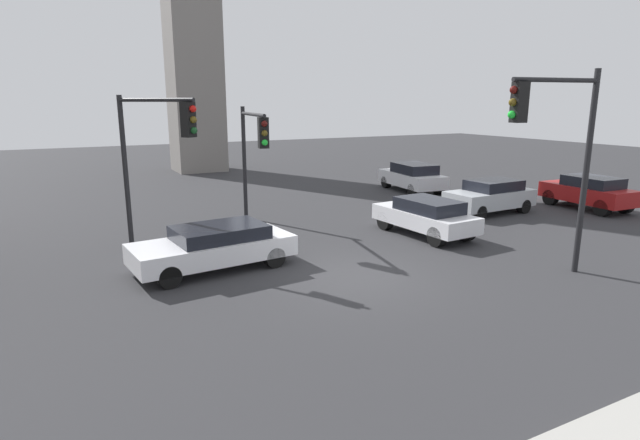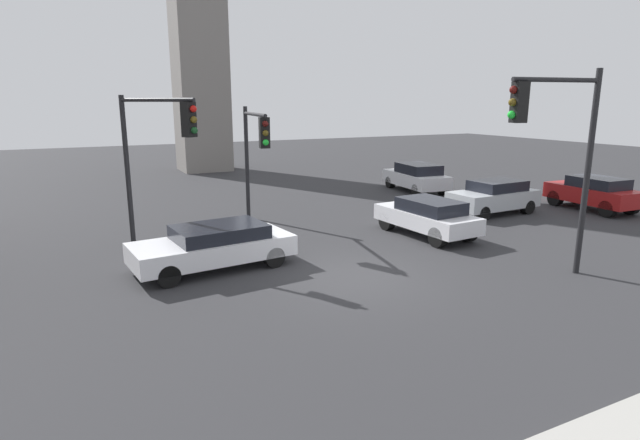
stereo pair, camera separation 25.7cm
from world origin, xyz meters
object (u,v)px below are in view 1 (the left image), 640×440
traffic_light_0 (156,141)px  car_6 (589,192)px  car_0 (491,196)px  traffic_light_2 (555,135)px  car_1 (426,216)px  car_2 (215,246)px  car_4 (412,177)px  traffic_light_1 (253,143)px

traffic_light_0 → car_6: bearing=52.5°
traffic_light_0 → car_0: traffic_light_0 is taller
car_6 → traffic_light_2: bearing=122.5°
car_1 → car_6: (9.37, 0.29, 0.07)m
car_0 → car_1: bearing=16.8°
traffic_light_0 → car_1: bearing=45.0°
traffic_light_2 → car_2: size_ratio=1.18×
car_4 → car_6: 8.43m
car_2 → traffic_light_2: bearing=142.8°
traffic_light_1 → car_0: (9.98, -1.89, -2.50)m
car_0 → car_4: 6.03m
traffic_light_0 → car_0: 13.94m
traffic_light_2 → car_2: traffic_light_2 is taller
traffic_light_1 → car_4: (10.45, 4.13, -2.47)m
car_0 → car_4: bearing=-96.7°
traffic_light_1 → car_2: size_ratio=0.96×
car_2 → car_4: 15.28m
traffic_light_1 → traffic_light_2: traffic_light_2 is taller
car_1 → car_0: bearing=-74.8°
traffic_light_1 → car_4: 11.51m
traffic_light_2 → car_0: 8.75m
car_0 → car_6: 4.71m
car_4 → car_6: car_4 is taller
car_6 → traffic_light_1: bearing=80.4°
traffic_light_1 → car_4: bearing=121.1°
car_4 → traffic_light_0: bearing=118.0°
traffic_light_1 → car_0: bearing=88.8°
traffic_light_2 → car_1: 5.86m
traffic_light_2 → car_4: traffic_light_2 is taller
car_6 → car_0: bearing=76.0°
traffic_light_0 → traffic_light_2: bearing=19.7°
traffic_light_0 → car_0: (13.65, -0.37, -2.79)m
traffic_light_1 → car_6: (14.49, -3.28, -2.46)m
car_0 → car_1: (-4.87, -1.68, -0.03)m
traffic_light_1 → car_2: bearing=-25.6°
traffic_light_0 → traffic_light_1: 3.98m
car_1 → car_6: size_ratio=1.02×
car_0 → car_2: size_ratio=0.85×
traffic_light_1 → traffic_light_0: bearing=-58.0°
traffic_light_1 → car_4: traffic_light_1 is taller
traffic_light_2 → car_1: size_ratio=1.35×
car_2 → car_6: (17.12, 0.48, 0.11)m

